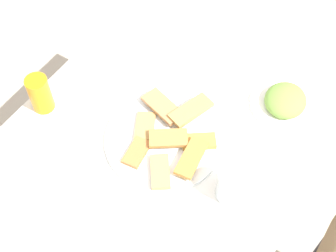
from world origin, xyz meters
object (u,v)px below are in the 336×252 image
Objects in this scene: salad_plate_greens at (285,102)px; paper_napkin at (55,232)px; drinking_glass at (232,185)px; pide_platter at (166,138)px; spoon at (60,235)px; dining_table at (171,142)px; fork at (49,228)px; soda_can at (40,94)px.

paper_napkin is at bearing -25.10° from salad_plate_greens.
drinking_glass is 0.47m from paper_napkin.
pide_platter is 3.56× the size of drinking_glass.
dining_table is at bearing -164.80° from spoon.
paper_napkin is 0.02m from fork.
salad_plate_greens reaches higher than dining_table.
fork is (0.00, -0.02, 0.00)m from paper_napkin.
soda_can is at bearing -75.92° from pide_platter.
spoon is (0.00, 0.02, 0.00)m from paper_napkin.
spoon is at bearing -42.25° from drinking_glass.
salad_plate_greens is 1.70× the size of soda_can.
soda_can is 0.41m from fork.
soda_can is at bearing -57.23° from salad_plate_greens.
dining_table is at bearing 111.70° from soda_can.
fork reaches higher than dining_table.
soda_can reaches higher than salad_plate_greens.
drinking_glass is 0.65× the size of paper_napkin.
dining_table is 0.30m from drinking_glass.
salad_plate_greens is at bearing 142.07° from pide_platter.
soda_can is 0.63× the size of fork.
pide_platter is 1.83× the size of fork.
pide_platter is 0.40m from spoon.
drinking_glass reaches higher than spoon.
fork is 0.04m from spoon.
pide_platter is at bearing 167.09° from paper_napkin.
salad_plate_greens is (-0.25, 0.25, 0.11)m from dining_table.
salad_plate_greens reaches higher than pide_platter.
drinking_glass is (-0.04, 0.62, -0.01)m from soda_can.
salad_plate_greens is 1.24× the size of spoon.
salad_plate_greens is 0.77m from fork.
spoon is (0.00, 0.04, 0.00)m from fork.
soda_can is (0.15, -0.36, 0.15)m from dining_table.
soda_can is at bearing -68.30° from dining_table.
spoon is at bearing -10.37° from pide_platter.
soda_can reaches higher than fork.
paper_napkin is at bearing -9.50° from dining_table.
pide_platter is at bearing -37.93° from salad_plate_greens.
dining_table is 7.28× the size of paper_napkin.
pide_platter reaches higher than paper_napkin.
spoon is at bearing 46.42° from soda_can.
drinking_glass reaches higher than pide_platter.
dining_table is at bearing -111.76° from drinking_glass.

